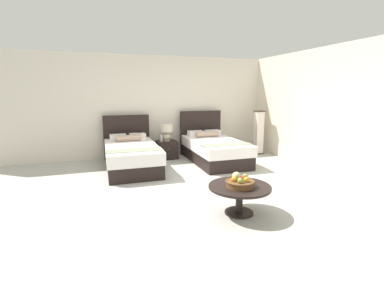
# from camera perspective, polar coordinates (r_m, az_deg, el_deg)

# --- Properties ---
(ground_plane) EXTENTS (9.62, 9.35, 0.02)m
(ground_plane) POSITION_cam_1_polar(r_m,az_deg,el_deg) (5.38, 1.15, -8.57)
(ground_plane) COLOR #B5B2AA
(wall_back) EXTENTS (9.62, 0.12, 2.71)m
(wall_back) POSITION_cam_1_polar(r_m,az_deg,el_deg) (7.86, -6.02, 7.61)
(wall_back) COLOR silver
(wall_back) RESTS_ON ground
(wall_side_right) EXTENTS (0.12, 4.95, 2.71)m
(wall_side_right) POSITION_cam_1_polar(r_m,az_deg,el_deg) (7.04, 23.85, 6.42)
(wall_side_right) COLOR silver
(wall_side_right) RESTS_ON ground
(bed_near_window) EXTENTS (1.19, 2.18, 1.16)m
(bed_near_window) POSITION_cam_1_polar(r_m,az_deg,el_deg) (6.64, -12.22, -2.19)
(bed_near_window) COLOR black
(bed_near_window) RESTS_ON ground
(bed_near_corner) EXTENTS (1.21, 2.19, 1.22)m
(bed_near_corner) POSITION_cam_1_polar(r_m,az_deg,el_deg) (7.16, 4.42, -1.04)
(bed_near_corner) COLOR black
(bed_near_corner) RESTS_ON ground
(nightstand) EXTENTS (0.51, 0.50, 0.47)m
(nightstand) POSITION_cam_1_polar(r_m,az_deg,el_deg) (7.50, -5.11, -1.14)
(nightstand) COLOR black
(nightstand) RESTS_ON ground
(table_lamp) EXTENTS (0.33, 0.33, 0.44)m
(table_lamp) POSITION_cam_1_polar(r_m,az_deg,el_deg) (7.43, -5.22, 2.74)
(table_lamp) COLOR beige
(table_lamp) RESTS_ON nightstand
(vase) EXTENTS (0.08, 0.08, 0.18)m
(vase) POSITION_cam_1_polar(r_m,az_deg,el_deg) (7.37, -6.25, 1.20)
(vase) COLOR #BBB2C4
(vase) RESTS_ON nightstand
(coffee_table) EXTENTS (0.90, 0.90, 0.42)m
(coffee_table) POSITION_cam_1_polar(r_m,az_deg,el_deg) (4.18, 9.62, -9.44)
(coffee_table) COLOR black
(coffee_table) RESTS_ON ground
(fruit_bowl) EXTENTS (0.41, 0.41, 0.20)m
(fruit_bowl) POSITION_cam_1_polar(r_m,az_deg,el_deg) (4.08, 9.66, -7.67)
(fruit_bowl) COLOR brown
(fruit_bowl) RESTS_ON coffee_table
(loose_apple) EXTENTS (0.08, 0.08, 0.08)m
(loose_apple) POSITION_cam_1_polar(r_m,az_deg,el_deg) (4.44, 10.74, -6.50)
(loose_apple) COLOR #86B346
(loose_apple) RESTS_ON coffee_table
(floor_lamp_corner) EXTENTS (0.25, 0.25, 1.23)m
(floor_lamp_corner) POSITION_cam_1_polar(r_m,az_deg,el_deg) (8.18, 13.36, 2.29)
(floor_lamp_corner) COLOR #2F2019
(floor_lamp_corner) RESTS_ON ground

